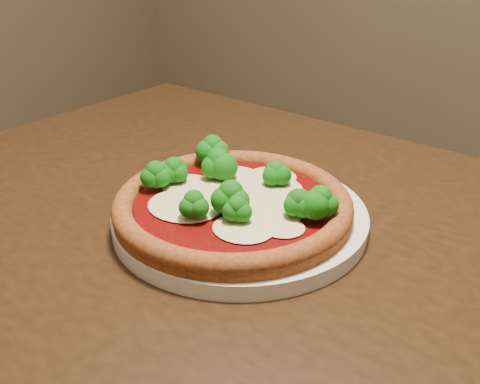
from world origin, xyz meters
The scene contains 3 objects.
dining_table centered at (0.12, -0.19, 0.64)m, with size 1.17×0.81×0.75m.
plate centered at (0.06, -0.20, 0.76)m, with size 0.29×0.29×0.02m, color silver.
pizza centered at (0.05, -0.21, 0.78)m, with size 0.27×0.27×0.06m.
Camera 1 is at (0.35, -0.65, 1.06)m, focal length 40.00 mm.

